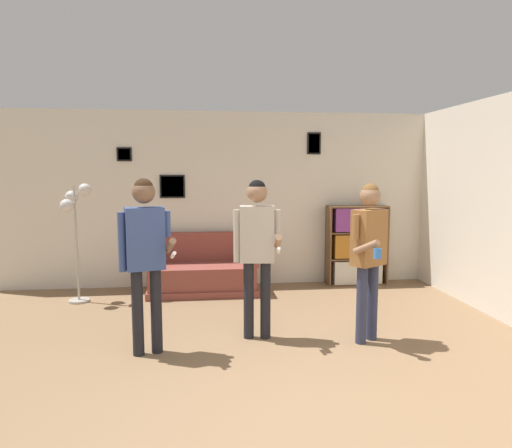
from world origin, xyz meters
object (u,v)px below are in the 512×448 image
Objects in this scene: person_watcher_holding_cup at (369,246)px; drinking_cup at (370,203)px; couch at (203,273)px; floor_lamp at (75,213)px; person_player_foreground_left at (145,247)px; person_player_foreground_center at (257,242)px; bookshelf at (357,245)px.

drinking_cup is at bearing 69.64° from person_watcher_holding_cup.
floor_lamp is at bearing -168.53° from couch.
person_player_foreground_left reaches higher than person_player_foreground_center.
person_player_foreground_left is at bearing -164.74° from person_player_foreground_center.
drinking_cup is (2.62, 0.20, 1.01)m from couch.
couch is 2.47m from person_player_foreground_left.
bookshelf is at bearing -179.85° from drinking_cup.
person_watcher_holding_cup is at bearing -51.88° from couch.
person_player_foreground_center reaches higher than couch.
person_player_foreground_left is 1.16m from person_player_foreground_center.
floor_lamp is (-4.12, -0.54, 0.60)m from bookshelf.
bookshelf is 12.84× the size of drinking_cup.
bookshelf is 0.75× the size of person_watcher_holding_cup.
floor_lamp is (-1.70, -0.34, 0.94)m from couch.
drinking_cup is (0.20, 0.00, 0.68)m from bookshelf.
drinking_cup is (3.15, 2.48, 0.23)m from person_player_foreground_left.
drinking_cup reaches higher than bookshelf.
person_watcher_holding_cup reaches higher than drinking_cup.
person_player_foreground_left is at bearing -140.00° from bookshelf.
person_player_foreground_left is at bearing -141.79° from drinking_cup.
bookshelf is 0.77× the size of floor_lamp.
bookshelf is at bearing 40.00° from person_player_foreground_left.
couch is 16.32× the size of drinking_cup.
floor_lamp reaches higher than bookshelf.
person_player_foreground_left is 1.03× the size of person_watcher_holding_cup.
person_player_foreground_left is at bearing -103.13° from couch.
drinking_cup is at bearing 0.15° from bookshelf.
floor_lamp is 0.96× the size of person_player_foreground_center.
person_player_foreground_center is 1.16m from person_watcher_holding_cup.
floor_lamp is 2.81m from person_player_foreground_center.
bookshelf reaches higher than couch.
couch is at bearing -175.64° from drinking_cup.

